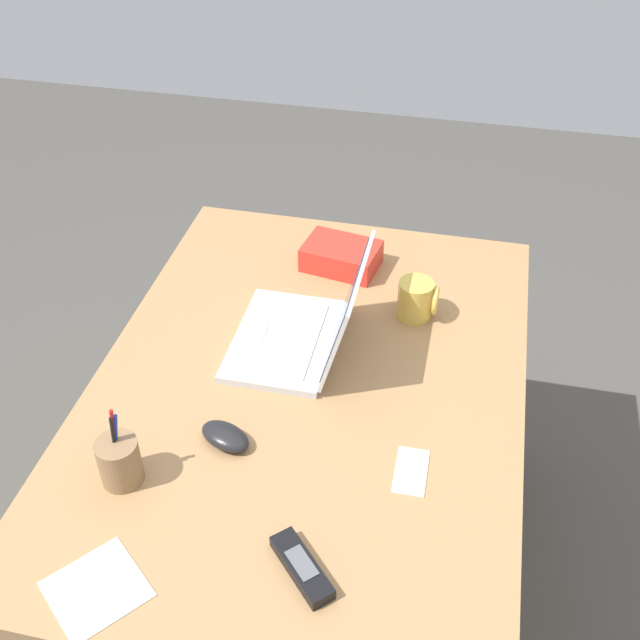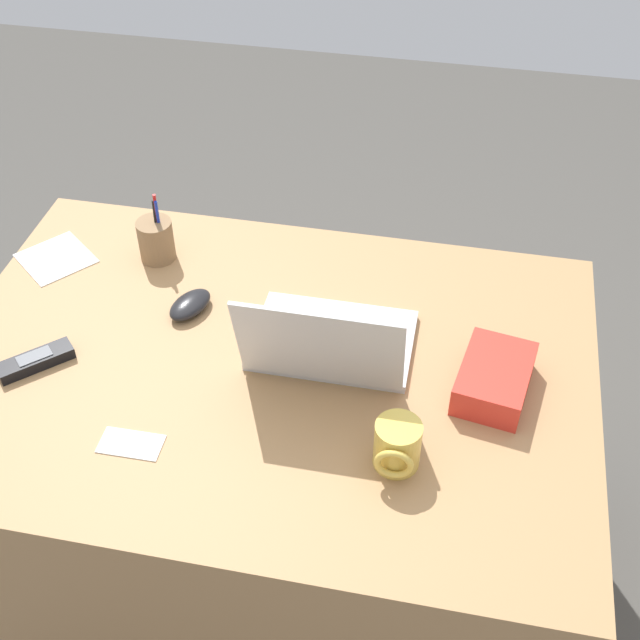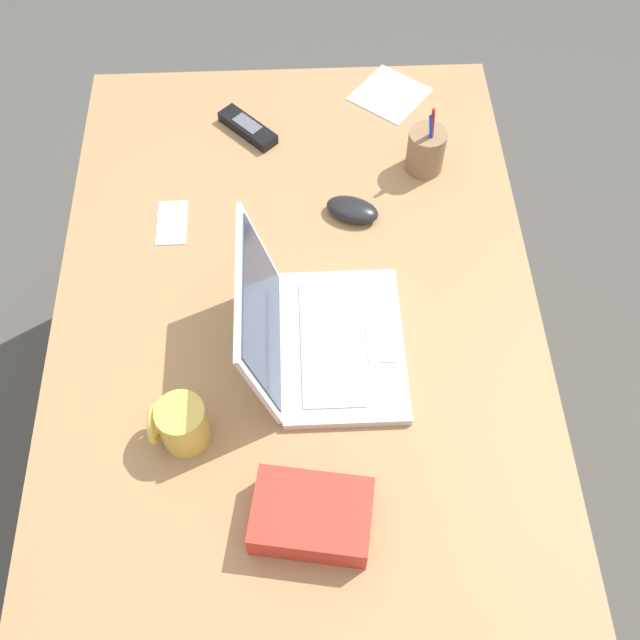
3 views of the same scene
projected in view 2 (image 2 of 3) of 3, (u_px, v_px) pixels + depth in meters
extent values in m
plane|color=#4C4944|center=(279.00, 568.00, 2.16)|extent=(6.00, 6.00, 0.00)
cube|color=#A87C4F|center=(273.00, 479.00, 1.91)|extent=(1.29, 0.91, 0.75)
cube|color=silver|center=(333.00, 340.00, 1.69)|extent=(0.32, 0.22, 0.02)
cube|color=silver|center=(331.00, 343.00, 1.67)|extent=(0.26, 0.11, 0.00)
cube|color=silver|center=(339.00, 314.00, 1.73)|extent=(0.09, 0.05, 0.00)
cube|color=silver|center=(319.00, 348.00, 1.51)|extent=(0.31, 0.06, 0.21)
cube|color=#283347|center=(320.00, 345.00, 1.51)|extent=(0.28, 0.05, 0.19)
ellipsoid|color=black|center=(190.00, 305.00, 1.76)|extent=(0.10, 0.12, 0.03)
cylinder|color=#E0BC4C|center=(397.00, 445.00, 1.44)|extent=(0.08, 0.08, 0.09)
torus|color=#E0BC4C|center=(394.00, 464.00, 1.41)|extent=(0.07, 0.01, 0.07)
cube|color=black|center=(36.00, 361.00, 1.64)|extent=(0.14, 0.13, 0.02)
cube|color=#595B60|center=(34.00, 356.00, 1.63)|extent=(0.07, 0.07, 0.00)
cylinder|color=olive|center=(156.00, 240.00, 1.87)|extent=(0.08, 0.08, 0.10)
cylinder|color=#1933B2|center=(159.00, 225.00, 1.85)|extent=(0.02, 0.03, 0.14)
cylinder|color=black|center=(156.00, 225.00, 1.85)|extent=(0.01, 0.01, 0.14)
cylinder|color=red|center=(157.00, 222.00, 1.84)|extent=(0.02, 0.02, 0.15)
cube|color=red|center=(494.00, 378.00, 1.58)|extent=(0.16, 0.20, 0.06)
cube|color=white|center=(131.00, 444.00, 1.50)|extent=(0.11, 0.06, 0.00)
cube|color=white|center=(56.00, 258.00, 1.90)|extent=(0.20, 0.20, 0.00)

